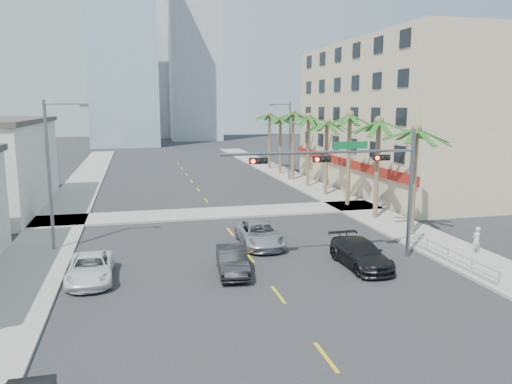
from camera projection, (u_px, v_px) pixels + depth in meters
ground at (307, 332)px, 19.36m from camera, size 260.00×260.00×0.00m
sidewalk_right at (364, 211)px, 41.28m from camera, size 4.00×120.00×0.15m
sidewalk_left at (55, 227)px, 35.71m from camera, size 4.00×120.00×0.15m
sidewalk_cross at (216, 213)px, 40.41m from camera, size 80.00×4.00×0.15m
building_right at (412, 117)px, 51.90m from camera, size 15.25×28.00×15.00m
tower_far_left at (121, 31)px, 104.31m from camera, size 14.00×14.00×48.00m
tower_far_right at (194, 17)px, 121.59m from camera, size 12.00×12.00×60.00m
tower_far_center at (144, 59)px, 134.71m from camera, size 16.00×16.00×42.00m
traffic_signal_mast at (360, 172)px, 27.45m from camera, size 11.12×0.54×7.20m
palm_tree_0 at (416, 130)px, 32.32m from camera, size 4.80×4.80×7.80m
palm_tree_1 at (379, 122)px, 37.24m from camera, size 4.80×4.80×8.16m
palm_tree_2 at (350, 116)px, 42.16m from camera, size 4.80×4.80×8.52m
palm_tree_3 at (327, 122)px, 47.26m from camera, size 4.80×4.80×7.80m
palm_tree_4 at (309, 117)px, 52.18m from camera, size 4.80×4.80×8.16m
palm_tree_5 at (293, 113)px, 57.09m from camera, size 4.80×4.80×8.52m
palm_tree_6 at (280, 118)px, 62.19m from camera, size 4.80×4.80×7.80m
palm_tree_7 at (270, 115)px, 67.11m from camera, size 4.80×4.80×8.16m
streetlight_left at (52, 168)px, 29.34m from camera, size 2.55×0.25×9.00m
streetlight_right at (288, 137)px, 57.42m from camera, size 2.55×0.25×9.00m
guardrail at (448, 253)px, 27.38m from camera, size 0.08×8.08×1.00m
car_parked_far at (90, 268)px, 24.92m from camera, size 2.21×4.72×1.31m
car_lane_left at (232, 261)px, 26.02m from camera, size 1.87×4.35×1.39m
car_lane_center at (260, 234)px, 31.21m from camera, size 2.56×5.33×1.47m
car_lane_right at (361, 254)px, 27.12m from camera, size 2.15×5.06×1.46m
pedestrian at (476, 240)px, 29.05m from camera, size 0.63×0.47×1.59m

